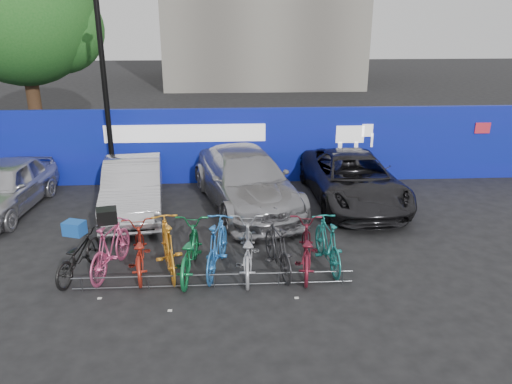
{
  "coord_description": "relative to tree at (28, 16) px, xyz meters",
  "views": [
    {
      "loc": [
        0.35,
        -9.4,
        5.2
      ],
      "look_at": [
        0.99,
        2.0,
        1.07
      ],
      "focal_mm": 35.0,
      "sensor_mm": 36.0,
      "label": 1
    }
  ],
  "objects": [
    {
      "name": "bike_5",
      "position": [
        6.84,
        -9.97,
        -4.49
      ],
      "size": [
        0.92,
        2.01,
        1.17
      ],
      "primitive_type": "imported",
      "rotation": [
        0.0,
        0.0,
        2.95
      ],
      "color": "blue",
      "rests_on": "ground"
    },
    {
      "name": "lamppost",
      "position": [
        3.57,
        -4.66,
        -1.8
      ],
      "size": [
        0.25,
        0.5,
        6.11
      ],
      "color": "black",
      "rests_on": "ground"
    },
    {
      "name": "hoarding",
      "position": [
        6.78,
        -4.06,
        -3.86
      ],
      "size": [
        22.0,
        0.18,
        2.4
      ],
      "color": "#0A1C8F",
      "rests_on": "ground"
    },
    {
      "name": "car_0",
      "position": [
        0.96,
        -6.26,
        -4.36
      ],
      "size": [
        1.98,
        4.28,
        1.42
      ],
      "primitive_type": "imported",
      "rotation": [
        0.0,
        0.0,
        -0.08
      ],
      "color": "#B7B7BC",
      "rests_on": "ground"
    },
    {
      "name": "bike_1",
      "position": [
        4.61,
        -9.9,
        -4.5
      ],
      "size": [
        0.94,
        1.97,
        1.14
      ],
      "primitive_type": "imported",
      "rotation": [
        0.0,
        0.0,
        2.92
      ],
      "color": "#CD497C",
      "rests_on": "ground"
    },
    {
      "name": "car_1",
      "position": [
        4.5,
        -6.46,
        -4.36
      ],
      "size": [
        2.03,
        4.48,
        1.43
      ],
      "primitive_type": "imported",
      "rotation": [
        0.0,
        0.0,
        0.12
      ],
      "color": "#B0AFB4",
      "rests_on": "ground"
    },
    {
      "name": "tree",
      "position": [
        0.0,
        0.0,
        0.0
      ],
      "size": [
        5.4,
        5.2,
        7.8
      ],
      "color": "#382314",
      "rests_on": "ground"
    },
    {
      "name": "bike_3",
      "position": [
        5.81,
        -9.94,
        -4.48
      ],
      "size": [
        0.99,
        2.05,
        1.18
      ],
      "primitive_type": "imported",
      "rotation": [
        0.0,
        0.0,
        3.37
      ],
      "color": "orange",
      "rests_on": "ground"
    },
    {
      "name": "ground",
      "position": [
        6.77,
        -10.06,
        -5.07
      ],
      "size": [
        100.0,
        100.0,
        0.0
      ],
      "primitive_type": "plane",
      "color": "black",
      "rests_on": "ground"
    },
    {
      "name": "bike_4",
      "position": [
        6.25,
        -10.06,
        -4.53
      ],
      "size": [
        0.88,
        2.1,
        1.07
      ],
      "primitive_type": "imported",
      "rotation": [
        0.0,
        0.0,
        3.06
      ],
      "color": "#13753D",
      "rests_on": "ground"
    },
    {
      "name": "cargo_topcase",
      "position": [
        4.61,
        -9.9,
        -3.78
      ],
      "size": [
        0.47,
        0.44,
        0.3
      ],
      "primitive_type": "cube",
      "rotation": [
        0.0,
        0.0,
        0.24
      ],
      "color": "black",
      "rests_on": "bike_1"
    },
    {
      "name": "bike_7",
      "position": [
        8.11,
        -10.06,
        -4.53
      ],
      "size": [
        0.87,
        1.87,
        1.09
      ],
      "primitive_type": "imported",
      "rotation": [
        0.0,
        0.0,
        3.35
      ],
      "color": "#28282B",
      "rests_on": "ground"
    },
    {
      "name": "cargo_crate",
      "position": [
        3.96,
        -10.0,
        -4.0
      ],
      "size": [
        0.48,
        0.42,
        0.28
      ],
      "primitive_type": "cube",
      "rotation": [
        0.0,
        0.0,
        -0.34
      ],
      "color": "#184FAB",
      "rests_on": "bike_0"
    },
    {
      "name": "bike_8",
      "position": [
        8.7,
        -10.06,
        -4.55
      ],
      "size": [
        0.96,
        2.06,
        1.04
      ],
      "primitive_type": "imported",
      "rotation": [
        0.0,
        0.0,
        3.0
      ],
      "color": "maroon",
      "rests_on": "ground"
    },
    {
      "name": "bike_rack",
      "position": [
        6.77,
        -10.66,
        -4.91
      ],
      "size": [
        5.6,
        0.03,
        0.3
      ],
      "color": "#595B60",
      "rests_on": "ground"
    },
    {
      "name": "bike_9",
      "position": [
        9.2,
        -9.91,
        -4.52
      ],
      "size": [
        0.7,
        1.87,
        1.1
      ],
      "primitive_type": "imported",
      "rotation": [
        0.0,
        0.0,
        3.24
      ],
      "color": "#19746E",
      "rests_on": "ground"
    },
    {
      "name": "car_2",
      "position": [
        7.58,
        -6.18,
        -4.29
      ],
      "size": [
        3.46,
        5.73,
        1.55
      ],
      "primitive_type": "imported",
      "rotation": [
        0.0,
        0.0,
        0.26
      ],
      "color": "#99999D",
      "rests_on": "ground"
    },
    {
      "name": "bike_2",
      "position": [
        5.19,
        -9.92,
        -4.57
      ],
      "size": [
        0.96,
        2.0,
        1.01
      ],
      "primitive_type": "imported",
      "rotation": [
        0.0,
        0.0,
        3.3
      ],
      "color": "#B1291A",
      "rests_on": "ground"
    },
    {
      "name": "bike_6",
      "position": [
        7.46,
        -10.06,
        -4.53
      ],
      "size": [
        0.8,
        2.08,
        1.08
      ],
      "primitive_type": "imported",
      "rotation": [
        0.0,
        0.0,
        3.1
      ],
      "color": "#AEAFB5",
      "rests_on": "ground"
    },
    {
      "name": "car_3",
      "position": [
        10.65,
        -6.08,
        -4.37
      ],
      "size": [
        2.53,
        5.13,
        1.4
      ],
      "primitive_type": "imported",
      "rotation": [
        0.0,
        0.0,
        0.04
      ],
      "color": "black",
      "rests_on": "ground"
    },
    {
      "name": "bike_0",
      "position": [
        3.96,
        -10.0,
        -4.6
      ],
      "size": [
        1.02,
        1.86,
        0.93
      ],
      "primitive_type": "imported",
      "rotation": [
        0.0,
        0.0,
        2.9
      ],
      "color": "black",
      "rests_on": "ground"
    }
  ]
}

